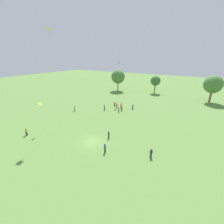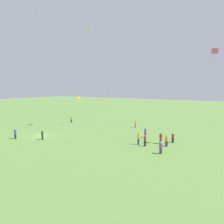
{
  "view_description": "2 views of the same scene",
  "coord_description": "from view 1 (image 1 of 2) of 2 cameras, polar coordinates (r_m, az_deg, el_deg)",
  "views": [
    {
      "loc": [
        16.87,
        -19.87,
        16.04
      ],
      "look_at": [
        -2.19,
        10.89,
        2.4
      ],
      "focal_mm": 24.0,
      "sensor_mm": 36.0,
      "label": 1
    },
    {
      "loc": [
        25.56,
        31.82,
        8.78
      ],
      "look_at": [
        -5.01,
        12.11,
        4.54
      ],
      "focal_mm": 35.0,
      "sensor_mm": 36.0,
      "label": 2
    }
  ],
  "objects": [
    {
      "name": "person_1",
      "position": [
        48.76,
        1.85,
        2.48
      ],
      "size": [
        0.56,
        0.56,
        1.72
      ],
      "rotation": [
        0.0,
        0.0,
        4.38
      ],
      "color": "#4C4C51",
      "rests_on": "ground_plane"
    },
    {
      "name": "person_0",
      "position": [
        46.36,
        3.71,
        1.45
      ],
      "size": [
        0.43,
        0.43,
        1.65
      ],
      "rotation": [
        0.0,
        0.0,
        4.54
      ],
      "color": "#232328",
      "rests_on": "ground_plane"
    },
    {
      "name": "person_5",
      "position": [
        27.03,
        -2.7,
        -13.44
      ],
      "size": [
        0.5,
        0.5,
        1.79
      ],
      "rotation": [
        0.0,
        0.0,
        0.62
      ],
      "color": "#232328",
      "rests_on": "ground_plane"
    },
    {
      "name": "ground_plane",
      "position": [
        30.61,
        -7.41,
        -11.15
      ],
      "size": [
        240.0,
        240.0,
        0.0
      ],
      "primitive_type": "plane",
      "color": "#5B843D"
    },
    {
      "name": "tree_2",
      "position": [
        64.71,
        34.11,
        8.68
      ],
      "size": [
        6.26,
        6.26,
        9.66
      ],
      "color": "brown",
      "rests_on": "ground_plane"
    },
    {
      "name": "person_10",
      "position": [
        50.7,
        0.98,
        3.13
      ],
      "size": [
        0.59,
        0.59,
        1.6
      ],
      "rotation": [
        0.0,
        0.0,
        5.43
      ],
      "color": "#232328",
      "rests_on": "ground_plane"
    },
    {
      "name": "person_8",
      "position": [
        31.16,
        -1.27,
        -8.64
      ],
      "size": [
        0.46,
        0.46,
        1.59
      ],
      "rotation": [
        0.0,
        0.0,
        2.02
      ],
      "color": "#232328",
      "rests_on": "ground_plane"
    },
    {
      "name": "kite_2",
      "position": [
        53.67,
        2.59,
        17.59
      ],
      "size": [
        0.75,
        0.97,
        14.21
      ],
      "rotation": [
        0.0,
        0.0,
        4.1
      ],
      "color": "#E54C99",
      "rests_on": "ground_plane"
    },
    {
      "name": "kite_1",
      "position": [
        36.04,
        -22.77,
        24.83
      ],
      "size": [
        0.98,
        0.96,
        21.17
      ],
      "rotation": [
        0.0,
        0.0,
        2.5
      ],
      "color": "yellow",
      "rests_on": "ground_plane"
    },
    {
      "name": "person_3",
      "position": [
        47.58,
        -14.09,
        1.36
      ],
      "size": [
        0.42,
        0.42,
        1.67
      ],
      "rotation": [
        0.0,
        0.0,
        1.51
      ],
      "color": "#847056",
      "rests_on": "ground_plane"
    },
    {
      "name": "tree_0",
      "position": [
        73.31,
        2.32,
        13.26
      ],
      "size": [
        6.44,
        6.44,
        9.86
      ],
      "color": "brown",
      "rests_on": "ground_plane"
    },
    {
      "name": "person_11",
      "position": [
        26.74,
        14.66,
        -14.85
      ],
      "size": [
        0.61,
        0.61,
        1.65
      ],
      "rotation": [
        0.0,
        0.0,
        3.69
      ],
      "color": "#333D5B",
      "rests_on": "ground_plane"
    },
    {
      "name": "person_6",
      "position": [
        47.03,
        -2.92,
        1.81
      ],
      "size": [
        0.44,
        0.44,
        1.76
      ],
      "rotation": [
        0.0,
        0.0,
        3.0
      ],
      "color": "#333D5B",
      "rests_on": "ground_plane"
    },
    {
      "name": "tree_1",
      "position": [
        71.03,
        16.23,
        11.28
      ],
      "size": [
        4.36,
        4.36,
        7.68
      ],
      "color": "brown",
      "rests_on": "ground_plane"
    },
    {
      "name": "person_2",
      "position": [
        49.36,
        3.55,
        2.64
      ],
      "size": [
        0.57,
        0.57,
        1.67
      ],
      "rotation": [
        0.0,
        0.0,
        2.92
      ],
      "color": "#333D5B",
      "rests_on": "ground_plane"
    },
    {
      "name": "person_4",
      "position": [
        37.08,
        -29.87,
        -6.55
      ],
      "size": [
        0.66,
        0.66,
        1.68
      ],
      "rotation": [
        0.0,
        0.0,
        2.36
      ],
      "color": "#333D5B",
      "rests_on": "ground_plane"
    },
    {
      "name": "kite_0",
      "position": [
        36.0,
        -25.69,
        2.33
      ],
      "size": [
        0.56,
        0.68,
        6.48
      ],
      "rotation": [
        0.0,
        0.0,
        0.88
      ],
      "color": "yellow",
      "rests_on": "ground_plane"
    },
    {
      "name": "person_9",
      "position": [
        48.24,
        7.89,
        2.04
      ],
      "size": [
        0.48,
        0.48,
        1.65
      ],
      "rotation": [
        0.0,
        0.0,
        6.16
      ],
      "color": "#333D5B",
      "rests_on": "ground_plane"
    },
    {
      "name": "person_7",
      "position": [
        45.46,
        2.57,
        1.19
      ],
      "size": [
        0.46,
        0.46,
        1.82
      ],
      "rotation": [
        0.0,
        0.0,
        3.45
      ],
      "color": "#333D5B",
      "rests_on": "ground_plane"
    }
  ]
}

